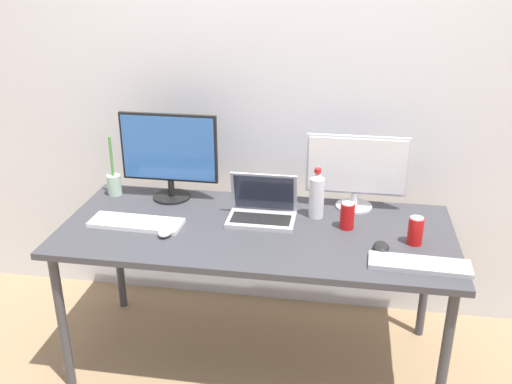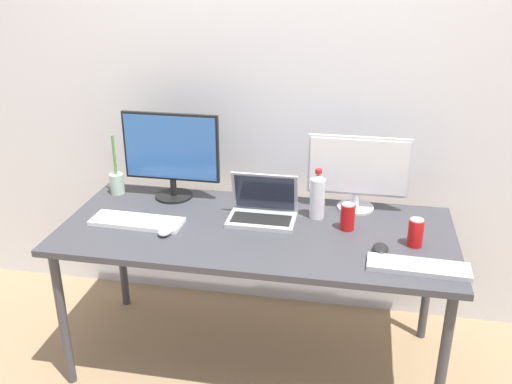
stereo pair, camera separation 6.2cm
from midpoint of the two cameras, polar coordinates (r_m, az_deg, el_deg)
name	(u,v)px [view 2 (the right image)]	position (r m, az deg, el deg)	size (l,w,h in m)	color
ground_plane	(256,357)	(3.04, 0.60, -16.17)	(16.00, 16.00, 0.00)	#9E7F5B
wall_back	(277,81)	(3.00, 2.74, 11.06)	(7.00, 0.08, 2.60)	silver
work_desk	(256,239)	(2.66, 0.66, -4.70)	(1.81, 0.79, 0.74)	#424247
monitor_left	(171,152)	(2.90, -7.88, 3.94)	(0.49, 0.19, 0.45)	black
monitor_center	(358,171)	(2.80, 10.79, 2.10)	(0.49, 0.18, 0.37)	silver
laptop_silver	(263,209)	(2.70, 1.34, -1.72)	(0.32, 0.21, 0.22)	#B7B7BC
keyboard_main	(137,221)	(2.72, -11.19, -2.91)	(0.43, 0.15, 0.02)	white
keyboard_aux	(418,267)	(2.41, 16.63, -7.17)	(0.41, 0.13, 0.02)	#B2B2B7
mouse_by_keyboard	(165,231)	(2.60, -8.39, -3.88)	(0.06, 0.09, 0.04)	silver
mouse_by_laptop	(380,249)	(2.49, 13.03, -5.55)	(0.07, 0.10, 0.03)	black
water_bottle	(317,196)	(2.71, 6.82, -0.36)	(0.07, 0.07, 0.25)	silver
soda_can_near_keyboard	(348,217)	(2.64, 9.81, -2.45)	(0.07, 0.07, 0.13)	red
soda_can_by_laptop	(416,233)	(2.56, 16.34, -3.93)	(0.07, 0.07, 0.13)	red
bamboo_vase	(117,182)	(3.06, -13.18, 1.01)	(0.07, 0.07, 0.32)	#B2D1B7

